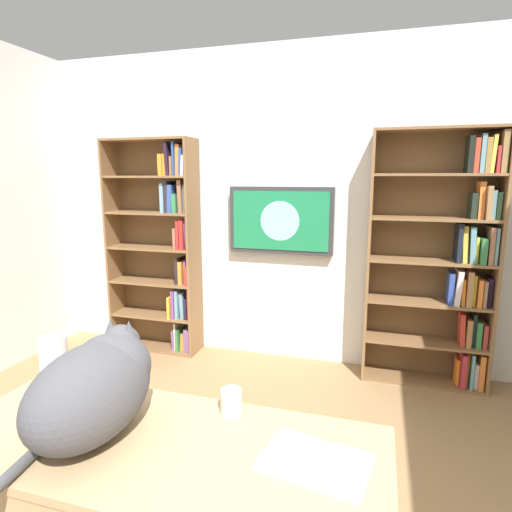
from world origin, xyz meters
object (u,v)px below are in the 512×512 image
object	(u,v)px
bookshelf_left	(447,261)
desk	(158,476)
open_binder	(315,461)
coffee_mug	(231,402)
wall_mounted_tv	(281,221)
cat	(97,384)
paper_towel_roll	(54,364)
bookshelf_right	(164,246)

from	to	relation	value
bookshelf_left	desk	xyz separation A→B (m)	(1.18, 2.32, -0.36)
open_binder	coffee_mug	distance (m)	0.40
wall_mounted_tv	cat	xyz separation A→B (m)	(0.09, 2.38, -0.33)
wall_mounted_tv	paper_towel_roll	size ratio (longest dim) A/B	3.93
paper_towel_roll	bookshelf_right	bearing A→B (deg)	-73.14
desk	coffee_mug	world-z (taller)	coffee_mug
wall_mounted_tv	coffee_mug	distance (m)	2.22
desk	open_binder	bearing A→B (deg)	-173.22
wall_mounted_tv	bookshelf_left	bearing A→B (deg)	176.32
coffee_mug	open_binder	bearing A→B (deg)	150.59
bookshelf_left	coffee_mug	world-z (taller)	bookshelf_left
bookshelf_left	desk	size ratio (longest dim) A/B	1.30
bookshelf_left	bookshelf_right	size ratio (longest dim) A/B	1.01
desk	open_binder	world-z (taller)	open_binder
cat	bookshelf_left	bearing A→B (deg)	-121.58
bookshelf_right	paper_towel_roll	xyz separation A→B (m)	(-0.64, 2.10, -0.14)
desk	cat	world-z (taller)	cat
bookshelf_left	open_binder	size ratio (longest dim) A/B	5.41
open_binder	paper_towel_roll	world-z (taller)	paper_towel_roll
open_binder	wall_mounted_tv	bearing A→B (deg)	-74.33
bookshelf_left	paper_towel_roll	size ratio (longest dim) A/B	8.58
bookshelf_left	bookshelf_right	world-z (taller)	bookshelf_left
bookshelf_right	bookshelf_left	bearing A→B (deg)	179.97
wall_mounted_tv	coffee_mug	world-z (taller)	wall_mounted_tv
open_binder	bookshelf_left	bearing A→B (deg)	-106.40
bookshelf_left	open_binder	distance (m)	2.37
bookshelf_right	wall_mounted_tv	world-z (taller)	bookshelf_right
wall_mounted_tv	coffee_mug	xyz separation A→B (m)	(-0.32, 2.15, -0.46)
cat	paper_towel_roll	distance (m)	0.41
bookshelf_right	paper_towel_roll	bearing A→B (deg)	106.86
bookshelf_right	wall_mounted_tv	distance (m)	1.11
cat	paper_towel_roll	size ratio (longest dim) A/B	2.90
cat	open_binder	distance (m)	0.77
wall_mounted_tv	open_binder	bearing A→B (deg)	105.67
bookshelf_right	paper_towel_roll	size ratio (longest dim) A/B	8.50
bookshelf_left	cat	xyz separation A→B (m)	(1.41, 2.30, -0.07)
cat	coffee_mug	world-z (taller)	cat
open_binder	coffee_mug	bearing A→B (deg)	-29.41
bookshelf_right	open_binder	size ratio (longest dim) A/B	5.36
open_binder	desk	bearing A→B (deg)	6.78
wall_mounted_tv	cat	distance (m)	2.41
cat	paper_towel_roll	world-z (taller)	cat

